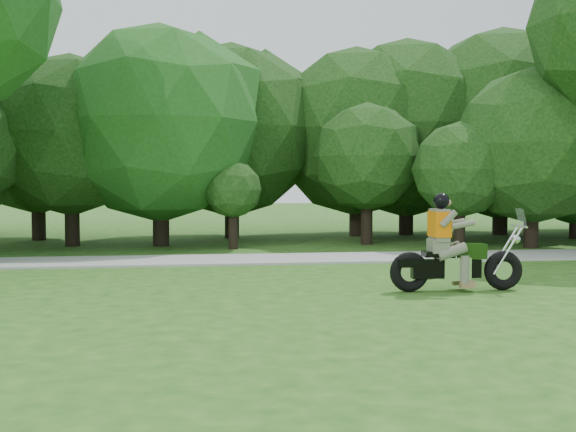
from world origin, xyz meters
name	(u,v)px	position (x,y,z in m)	size (l,w,h in m)	color
ground	(414,319)	(0.00, 0.00, 0.00)	(100.00, 100.00, 0.00)	#235017
walkway	(318,258)	(0.00, 8.00, 0.03)	(60.00, 2.20, 0.06)	#9A9A95
tree_line	(332,133)	(1.72, 14.69, 3.69)	(40.09, 12.61, 7.67)	black
chopper_motorcycle	(450,255)	(1.49, 2.48, 0.68)	(2.56, 0.68, 1.83)	black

